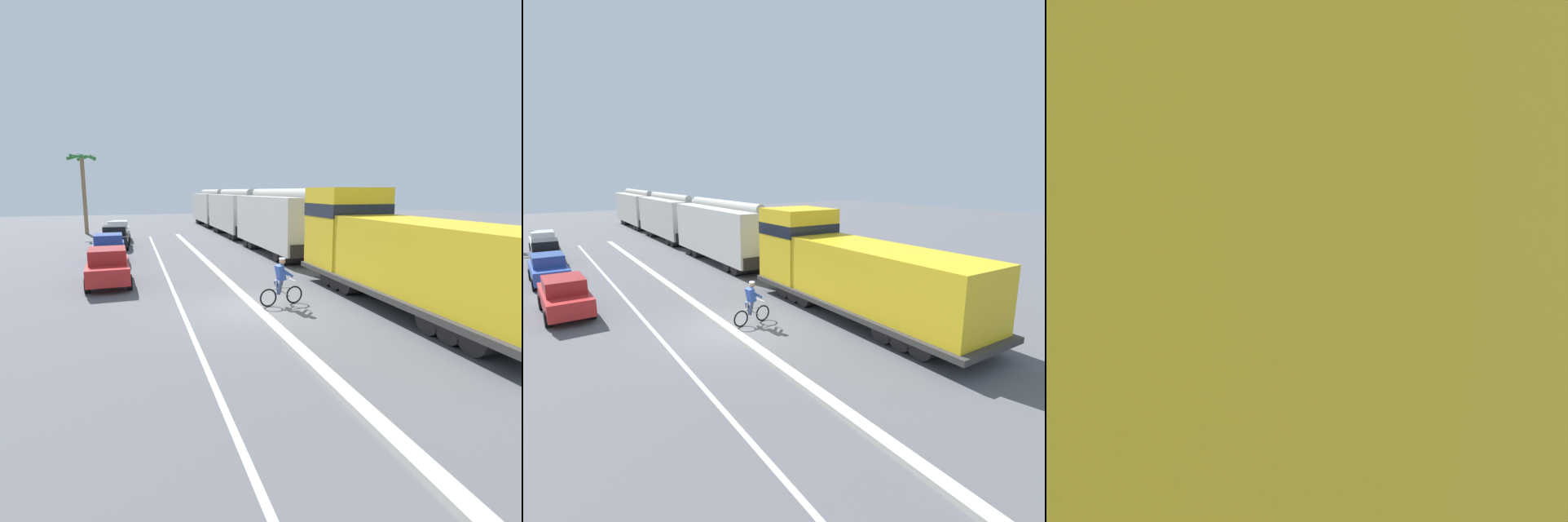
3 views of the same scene
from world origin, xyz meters
TOP-DOWN VIEW (x-y plane):
  - ground_plane at (0.00, 0.00)m, footprint 120.00×120.00m
  - median_curb at (0.00, 6.00)m, footprint 0.36×36.00m
  - lane_stripe at (-2.40, 6.00)m, footprint 0.14×36.00m
  - locomotive at (5.15, -0.86)m, footprint 3.10×11.61m
  - hopper_car_lead at (5.15, 11.30)m, footprint 2.90×10.60m
  - hopper_car_middle at (5.15, 22.90)m, footprint 2.90×10.60m
  - hopper_car_trailing at (5.15, 34.50)m, footprint 2.90×10.60m
  - parked_car_red at (-4.96, 5.35)m, footprint 1.95×4.26m
  - parked_car_blue at (-5.21, 11.52)m, footprint 1.94×4.25m
  - parked_car_black at (-5.04, 17.23)m, footprint 1.92×4.24m
  - parked_car_white at (-4.97, 22.17)m, footprint 1.89×4.23m
  - cyclist at (1.09, 0.04)m, footprint 1.70×0.51m
  - palm_tree_near at (-8.00, 28.51)m, footprint 2.68×2.77m

SIDE VIEW (x-z plane):
  - ground_plane at x=0.00m, z-range 0.00..0.00m
  - lane_stripe at x=-2.40m, z-range 0.00..0.01m
  - median_curb at x=0.00m, z-range 0.00..0.16m
  - parked_car_red at x=-4.96m, z-range 0.01..1.63m
  - parked_car_blue at x=-5.21m, z-range 0.01..1.63m
  - parked_car_black at x=-5.04m, z-range 0.01..1.63m
  - parked_car_white at x=-4.97m, z-range 0.01..1.63m
  - cyclist at x=1.09m, z-range -0.04..1.67m
  - locomotive at x=5.15m, z-range -0.30..3.90m
  - hopper_car_lead at x=5.15m, z-range -0.01..4.17m
  - hopper_car_middle at x=5.15m, z-range -0.01..4.17m
  - hopper_car_trailing at x=5.15m, z-range -0.01..4.17m
  - palm_tree_near at x=-8.00m, z-range 1.77..9.28m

